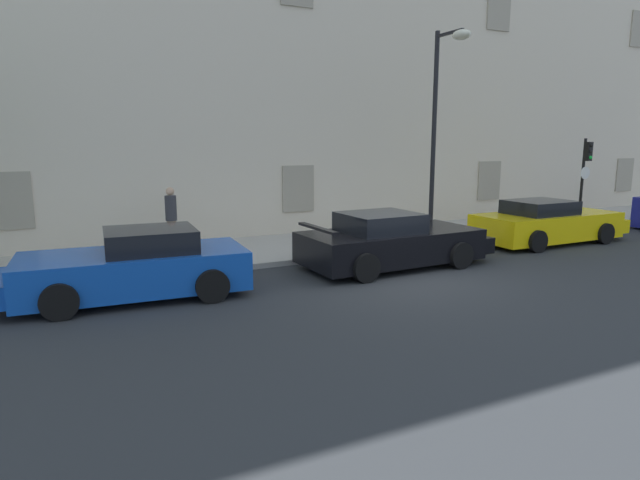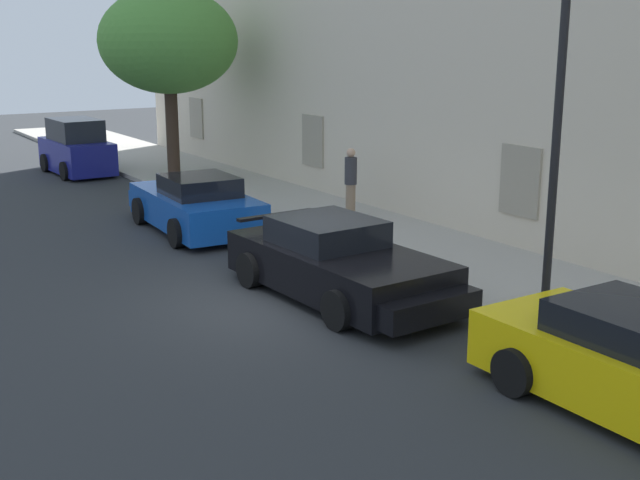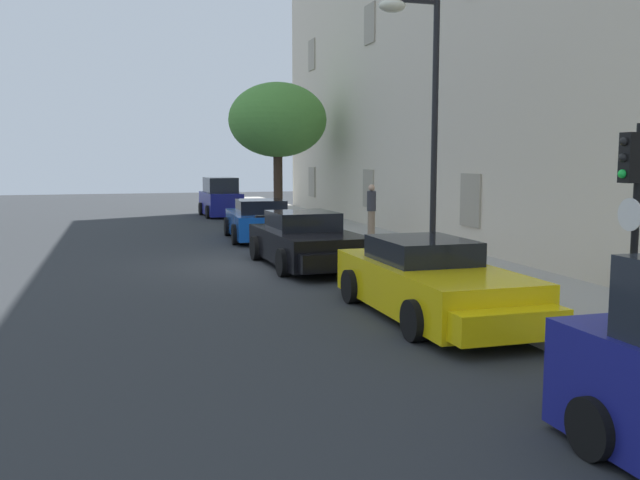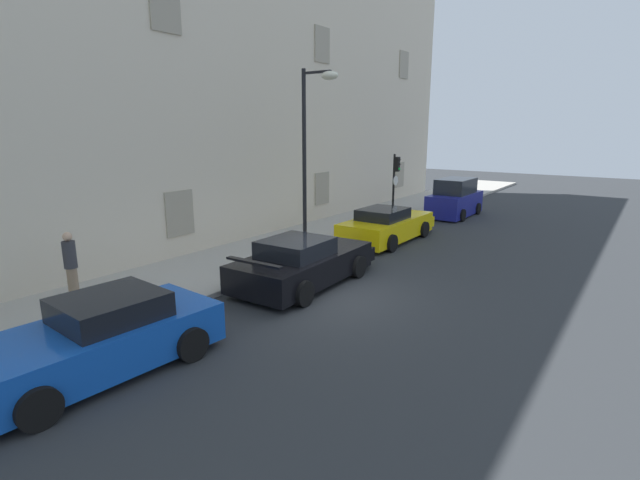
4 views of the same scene
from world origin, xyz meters
name	(u,v)px [view 1 (image 1 of 4)]	position (x,y,z in m)	size (l,w,h in m)	color
ground_plane	(400,276)	(0.00, 0.00, 0.00)	(80.00, 80.00, 0.00)	#2B2D30
sidewalk	(323,244)	(0.00, 4.03, 0.07)	(60.00, 3.74, 0.14)	#A8A399
building_facade	(278,26)	(0.00, 7.45, 6.92)	(41.04, 3.60, 13.80)	beige
sportscar_red_lead	(126,269)	(-5.95, 0.99, 0.61)	(4.86, 2.37, 1.39)	#144CB2
sportscar_yellow_flank	(396,242)	(0.52, 0.98, 0.61)	(4.99, 2.38, 1.38)	black
sportscar_white_middle	(551,224)	(6.69, 1.53, 0.59)	(5.12, 2.14, 1.34)	yellow
traffic_light	(585,167)	(9.78, 2.85, 2.24)	(0.44, 0.36, 3.08)	black
street_lamp	(444,99)	(3.27, 2.73, 4.34)	(0.44, 1.42, 6.15)	black
pedestrian_admiring	(171,218)	(-4.35, 4.54, 1.06)	(0.33, 0.33, 1.77)	#8C7259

